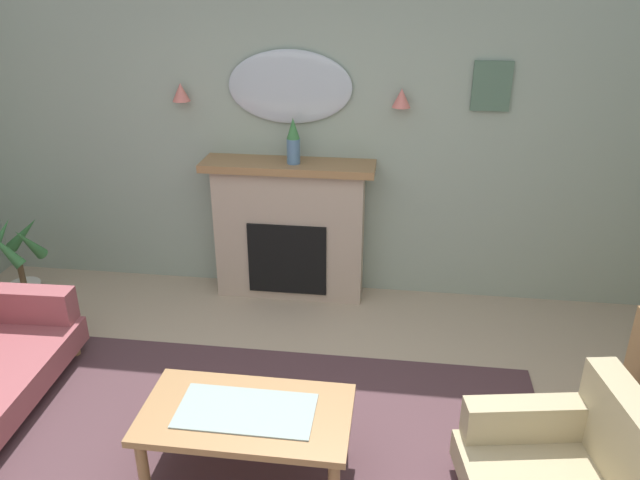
{
  "coord_description": "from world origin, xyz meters",
  "views": [
    {
      "loc": [
        0.64,
        -2.26,
        2.57
      ],
      "look_at": [
        0.17,
        1.26,
        0.97
      ],
      "focal_mm": 34.57,
      "sensor_mm": 36.0,
      "label": 1
    }
  ],
  "objects_px": {
    "armchair_by_coffee_table": "(574,476)",
    "wall_mirror": "(290,87)",
    "framed_picture": "(492,86)",
    "wall_sconce_left": "(181,92)",
    "potted_plant_small_fern": "(21,270)",
    "fireplace": "(290,231)",
    "mantel_vase_right": "(293,141)",
    "coffee_table": "(247,420)",
    "wall_sconce_right": "(402,98)"
  },
  "relations": [
    {
      "from": "armchair_by_coffee_table",
      "to": "mantel_vase_right",
      "type": "bearing_deg",
      "value": 129.11
    },
    {
      "from": "fireplace",
      "to": "wall_sconce_left",
      "type": "relative_size",
      "value": 9.71
    },
    {
      "from": "mantel_vase_right",
      "to": "armchair_by_coffee_table",
      "type": "height_order",
      "value": "mantel_vase_right"
    },
    {
      "from": "wall_sconce_left",
      "to": "framed_picture",
      "type": "bearing_deg",
      "value": 1.46
    },
    {
      "from": "fireplace",
      "to": "coffee_table",
      "type": "relative_size",
      "value": 1.24
    },
    {
      "from": "mantel_vase_right",
      "to": "wall_sconce_left",
      "type": "relative_size",
      "value": 2.53
    },
    {
      "from": "wall_sconce_left",
      "to": "armchair_by_coffee_table",
      "type": "distance_m",
      "value": 3.71
    },
    {
      "from": "armchair_by_coffee_table",
      "to": "wall_mirror",
      "type": "bearing_deg",
      "value": 127.75
    },
    {
      "from": "framed_picture",
      "to": "potted_plant_small_fern",
      "type": "bearing_deg",
      "value": -169.24
    },
    {
      "from": "coffee_table",
      "to": "framed_picture",
      "type": "bearing_deg",
      "value": 58.32
    },
    {
      "from": "mantel_vase_right",
      "to": "wall_mirror",
      "type": "xyz_separation_m",
      "value": [
        -0.05,
        0.17,
        0.38
      ]
    },
    {
      "from": "wall_sconce_right",
      "to": "coffee_table",
      "type": "bearing_deg",
      "value": -108.36
    },
    {
      "from": "armchair_by_coffee_table",
      "to": "potted_plant_small_fern",
      "type": "relative_size",
      "value": 1.23
    },
    {
      "from": "wall_sconce_left",
      "to": "wall_mirror",
      "type": "bearing_deg",
      "value": 3.37
    },
    {
      "from": "framed_picture",
      "to": "potted_plant_small_fern",
      "type": "height_order",
      "value": "framed_picture"
    },
    {
      "from": "wall_sconce_left",
      "to": "potted_plant_small_fern",
      "type": "relative_size",
      "value": 0.18
    },
    {
      "from": "wall_mirror",
      "to": "coffee_table",
      "type": "height_order",
      "value": "wall_mirror"
    },
    {
      "from": "wall_mirror",
      "to": "wall_sconce_right",
      "type": "relative_size",
      "value": 6.86
    },
    {
      "from": "coffee_table",
      "to": "armchair_by_coffee_table",
      "type": "relative_size",
      "value": 1.16
    },
    {
      "from": "potted_plant_small_fern",
      "to": "wall_sconce_left",
      "type": "bearing_deg",
      "value": 26.72
    },
    {
      "from": "wall_mirror",
      "to": "coffee_table",
      "type": "relative_size",
      "value": 0.87
    },
    {
      "from": "fireplace",
      "to": "mantel_vase_right",
      "type": "bearing_deg",
      "value": -29.53
    },
    {
      "from": "mantel_vase_right",
      "to": "armchair_by_coffee_table",
      "type": "bearing_deg",
      "value": -50.89
    },
    {
      "from": "wall_mirror",
      "to": "wall_sconce_left",
      "type": "distance_m",
      "value": 0.85
    },
    {
      "from": "framed_picture",
      "to": "wall_sconce_left",
      "type": "bearing_deg",
      "value": -178.54
    },
    {
      "from": "fireplace",
      "to": "wall_mirror",
      "type": "relative_size",
      "value": 1.42
    },
    {
      "from": "coffee_table",
      "to": "mantel_vase_right",
      "type": "bearing_deg",
      "value": 92.44
    },
    {
      "from": "coffee_table",
      "to": "potted_plant_small_fern",
      "type": "bearing_deg",
      "value": 145.43
    },
    {
      "from": "fireplace",
      "to": "wall_sconce_left",
      "type": "height_order",
      "value": "wall_sconce_left"
    },
    {
      "from": "fireplace",
      "to": "wall_sconce_left",
      "type": "bearing_deg",
      "value": 173.84
    },
    {
      "from": "wall_sconce_left",
      "to": "framed_picture",
      "type": "height_order",
      "value": "framed_picture"
    },
    {
      "from": "wall_mirror",
      "to": "framed_picture",
      "type": "xyz_separation_m",
      "value": [
        1.5,
        0.01,
        0.04
      ]
    },
    {
      "from": "coffee_table",
      "to": "fireplace",
      "type": "bearing_deg",
      "value": 93.8
    },
    {
      "from": "mantel_vase_right",
      "to": "potted_plant_small_fern",
      "type": "bearing_deg",
      "value": -166.79
    },
    {
      "from": "mantel_vase_right",
      "to": "wall_sconce_right",
      "type": "bearing_deg",
      "value": 8.53
    },
    {
      "from": "wall_mirror",
      "to": "fireplace",
      "type": "bearing_deg",
      "value": -90.0
    },
    {
      "from": "fireplace",
      "to": "wall_sconce_left",
      "type": "distance_m",
      "value": 1.38
    },
    {
      "from": "wall_mirror",
      "to": "wall_sconce_right",
      "type": "xyz_separation_m",
      "value": [
        0.85,
        -0.05,
        -0.05
      ]
    },
    {
      "from": "wall_mirror",
      "to": "wall_sconce_right",
      "type": "height_order",
      "value": "wall_mirror"
    },
    {
      "from": "wall_sconce_right",
      "to": "armchair_by_coffee_table",
      "type": "bearing_deg",
      "value": -67.55
    },
    {
      "from": "potted_plant_small_fern",
      "to": "coffee_table",
      "type": "bearing_deg",
      "value": -34.57
    },
    {
      "from": "wall_sconce_left",
      "to": "potted_plant_small_fern",
      "type": "distance_m",
      "value": 1.91
    },
    {
      "from": "fireplace",
      "to": "armchair_by_coffee_table",
      "type": "xyz_separation_m",
      "value": [
        1.78,
        -2.15,
        -0.27
      ]
    },
    {
      "from": "wall_sconce_right",
      "to": "fireplace",
      "type": "bearing_deg",
      "value": -173.84
    },
    {
      "from": "fireplace",
      "to": "coffee_table",
      "type": "bearing_deg",
      "value": -86.2
    },
    {
      "from": "wall_mirror",
      "to": "wall_sconce_left",
      "type": "relative_size",
      "value": 6.86
    },
    {
      "from": "wall_mirror",
      "to": "armchair_by_coffee_table",
      "type": "bearing_deg",
      "value": -52.25
    },
    {
      "from": "fireplace",
      "to": "armchair_by_coffee_table",
      "type": "height_order",
      "value": "fireplace"
    },
    {
      "from": "wall_sconce_right",
      "to": "framed_picture",
      "type": "bearing_deg",
      "value": 5.27
    },
    {
      "from": "framed_picture",
      "to": "armchair_by_coffee_table",
      "type": "xyz_separation_m",
      "value": [
        0.28,
        -2.31,
        -1.44
      ]
    }
  ]
}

